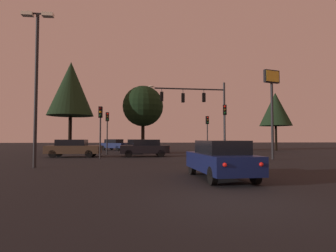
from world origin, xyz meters
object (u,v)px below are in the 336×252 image
object	(u,v)px
car_parked_lot	(114,144)
parking_lot_lamp_post	(37,70)
car_far_lane	(137,146)
traffic_light_median	(225,120)
traffic_light_corner_left	(100,122)
tree_left_far	(275,109)
traffic_light_corner_right	(207,127)
tree_center_horizon	(143,106)
car_crossing_left	(73,148)
store_sign_illuminated	(272,94)
car_nearside_lane	(220,159)
traffic_light_far_side	(107,125)
traffic_signal_mast_arm	(200,104)
tree_behind_sign	(71,89)
car_crossing_right	(145,148)

from	to	relation	value
car_parked_lot	parking_lot_lamp_post	bearing A→B (deg)	-95.45
car_far_lane	car_parked_lot	distance (m)	9.50
car_parked_lot	traffic_light_median	bearing A→B (deg)	-54.72
traffic_light_corner_left	tree_left_far	distance (m)	24.76
traffic_light_corner_right	tree_center_horizon	bearing A→B (deg)	144.82
traffic_light_median	traffic_light_corner_left	bearing A→B (deg)	-173.20
car_crossing_left	store_sign_illuminated	bearing A→B (deg)	-14.91
traffic_light_median	parking_lot_lamp_post	xyz separation A→B (m)	(-13.23, -7.95, 2.17)
traffic_light_corner_right	car_nearside_lane	distance (m)	20.27
traffic_light_far_side	traffic_light_corner_right	bearing A→B (deg)	11.00
traffic_signal_mast_arm	traffic_light_corner_right	size ratio (longest dim) A/B	1.85
car_nearside_lane	tree_behind_sign	distance (m)	25.88
car_parked_lot	car_crossing_right	bearing A→B (deg)	-74.89
traffic_light_corner_left	car_crossing_right	distance (m)	4.73
car_nearside_lane	traffic_light_median	bearing A→B (deg)	71.69
traffic_light_median	tree_center_horizon	world-z (taller)	tree_center_horizon
traffic_light_corner_left	traffic_light_median	size ratio (longest dim) A/B	0.91
tree_left_far	traffic_light_far_side	bearing A→B (deg)	-162.20
traffic_light_corner_left	car_parked_lot	distance (m)	16.94
car_crossing_left	car_far_lane	bearing A→B (deg)	45.87
car_crossing_right	tree_left_far	world-z (taller)	tree_left_far
parking_lot_lamp_post	traffic_light_corner_left	bearing A→B (deg)	68.81
car_parked_lot	parking_lot_lamp_post	distance (m)	24.04
parking_lot_lamp_post	tree_left_far	size ratio (longest dim) A/B	1.12
traffic_signal_mast_arm	traffic_light_far_side	distance (m)	9.54
traffic_light_far_side	tree_left_far	size ratio (longest dim) A/B	0.55
traffic_signal_mast_arm	tree_left_far	world-z (taller)	tree_left_far
parking_lot_lamp_post	tree_left_far	xyz separation A→B (m)	(23.75, 19.29, 0.09)
traffic_light_corner_right	parking_lot_lamp_post	world-z (taller)	parking_lot_lamp_post
traffic_light_median	parking_lot_lamp_post	world-z (taller)	parking_lot_lamp_post
car_far_lane	store_sign_illuminated	size ratio (longest dim) A/B	0.64
tree_left_far	traffic_signal_mast_arm	bearing A→B (deg)	-144.95
car_crossing_right	car_far_lane	size ratio (longest dim) A/B	0.99
traffic_light_corner_right	traffic_light_median	distance (m)	6.62
traffic_light_corner_left	store_sign_illuminated	bearing A→B (deg)	-8.51
car_crossing_right	car_far_lane	distance (m)	5.72
traffic_signal_mast_arm	car_parked_lot	size ratio (longest dim) A/B	1.78
car_nearside_lane	car_crossing_left	xyz separation A→B (m)	(-8.92, 14.05, 0.00)
car_crossing_right	car_parked_lot	xyz separation A→B (m)	(-3.95, 14.62, -0.00)
traffic_light_corner_right	traffic_light_median	bearing A→B (deg)	-90.56
traffic_light_far_side	parking_lot_lamp_post	xyz separation A→B (m)	(-2.49, -12.47, 2.40)
car_parked_lot	traffic_light_far_side	bearing A→B (deg)	-88.72
traffic_light_corner_left	traffic_light_corner_right	bearing A→B (deg)	36.37
traffic_light_corner_right	traffic_light_far_side	size ratio (longest dim) A/B	0.97
car_crossing_left	parking_lot_lamp_post	distance (m)	10.07
traffic_signal_mast_arm	traffic_light_far_side	xyz separation A→B (m)	(-9.19, 1.64, -1.98)
car_nearside_lane	tree_behind_sign	world-z (taller)	tree_behind_sign
traffic_light_corner_right	car_crossing_left	bearing A→B (deg)	-157.08
traffic_light_median	car_nearside_lane	world-z (taller)	traffic_light_median
traffic_light_corner_left	traffic_signal_mast_arm	bearing A→B (deg)	24.48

